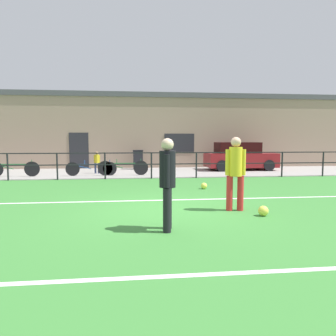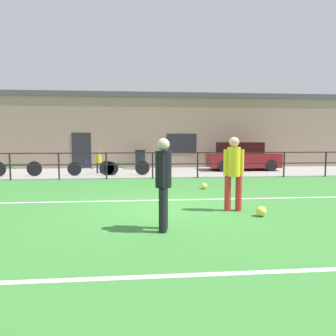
{
  "view_description": "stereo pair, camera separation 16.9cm",
  "coord_description": "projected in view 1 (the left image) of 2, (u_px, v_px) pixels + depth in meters",
  "views": [
    {
      "loc": [
        -0.74,
        -7.5,
        1.72
      ],
      "look_at": [
        0.38,
        2.81,
        0.75
      ],
      "focal_mm": 33.12,
      "sensor_mm": 36.0,
      "label": 1
    },
    {
      "loc": [
        -0.57,
        -7.52,
        1.72
      ],
      "look_at": [
        0.38,
        2.81,
        0.75
      ],
      "focal_mm": 33.12,
      "sensor_mm": 36.0,
      "label": 2
    }
  ],
  "objects": [
    {
      "name": "field_line_hash",
      "position": [
        194.0,
        275.0,
        3.92
      ],
      "size": [
        36.0,
        0.11,
        0.0
      ],
      "primitive_type": "cube",
      "color": "white",
      "rests_on": "ground"
    },
    {
      "name": "player_goalkeeper",
      "position": [
        167.0,
        179.0,
        5.77
      ],
      "size": [
        0.3,
        0.47,
        1.74
      ],
      "rotation": [
        0.0,
        0.0,
        4.54
      ],
      "color": "black",
      "rests_on": "ground"
    },
    {
      "name": "parked_car_red",
      "position": [
        239.0,
        157.0,
        17.25
      ],
      "size": [
        3.82,
        1.86,
        1.53
      ],
      "color": "maroon",
      "rests_on": "pavement_strip"
    },
    {
      "name": "soccer_ball_spare",
      "position": [
        263.0,
        211.0,
        6.95
      ],
      "size": [
        0.23,
        0.23,
        0.23
      ],
      "primitive_type": "sphere",
      "color": "#E5E04C",
      "rests_on": "ground"
    },
    {
      "name": "bicycle_parked_3",
      "position": [
        123.0,
        168.0,
        14.62
      ],
      "size": [
        2.37,
        0.04,
        0.78
      ],
      "color": "black",
      "rests_on": "pavement_strip"
    },
    {
      "name": "trash_bin_0",
      "position": [
        138.0,
        159.0,
        17.63
      ],
      "size": [
        0.58,
        0.49,
        1.09
      ],
      "color": "black",
      "rests_on": "pavement_strip"
    },
    {
      "name": "bicycle_parked_4",
      "position": [
        91.0,
        168.0,
        14.46
      ],
      "size": [
        2.35,
        0.04,
        0.74
      ],
      "color": "black",
      "rests_on": "pavement_strip"
    },
    {
      "name": "bicycle_parked_1",
      "position": [
        14.0,
        169.0,
        14.08
      ],
      "size": [
        2.28,
        0.04,
        0.78
      ],
      "color": "black",
      "rests_on": "pavement_strip"
    },
    {
      "name": "pavement_strip",
      "position": [
        149.0,
        172.0,
        16.07
      ],
      "size": [
        48.0,
        5.0,
        0.02
      ],
      "primitive_type": "cube",
      "color": "gray",
      "rests_on": "ground"
    },
    {
      "name": "soccer_ball_match",
      "position": [
        204.0,
        186.0,
        10.74
      ],
      "size": [
        0.22,
        0.22,
        0.22
      ],
      "primitive_type": "sphere",
      "color": "#E5E04C",
      "rests_on": "ground"
    },
    {
      "name": "player_striker",
      "position": [
        235.0,
        169.0,
        7.4
      ],
      "size": [
        0.48,
        0.31,
        1.77
      ],
      "rotation": [
        0.0,
        0.0,
        6.18
      ],
      "color": "red",
      "rests_on": "ground"
    },
    {
      "name": "perimeter_fence",
      "position": [
        151.0,
        162.0,
        13.53
      ],
      "size": [
        36.07,
        0.07,
        1.15
      ],
      "color": "black",
      "rests_on": "ground"
    },
    {
      "name": "spectator_child",
      "position": [
        97.0,
        161.0,
        15.42
      ],
      "size": [
        0.3,
        0.19,
        1.09
      ],
      "rotation": [
        0.0,
        0.0,
        3.17
      ],
      "color": "#232D4C",
      "rests_on": "pavement_strip"
    },
    {
      "name": "ground",
      "position": [
        165.0,
        210.0,
        7.66
      ],
      "size": [
        60.0,
        44.0,
        0.04
      ],
      "primitive_type": "cube",
      "color": "#387A33"
    },
    {
      "name": "field_line_touchline",
      "position": [
        161.0,
        200.0,
        8.75
      ],
      "size": [
        36.0,
        0.11,
        0.0
      ],
      "primitive_type": "cube",
      "color": "white",
      "rests_on": "ground"
    },
    {
      "name": "clubhouse_facade",
      "position": [
        146.0,
        131.0,
        19.53
      ],
      "size": [
        28.0,
        2.56,
        4.49
      ],
      "color": "gray",
      "rests_on": "ground"
    }
  ]
}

